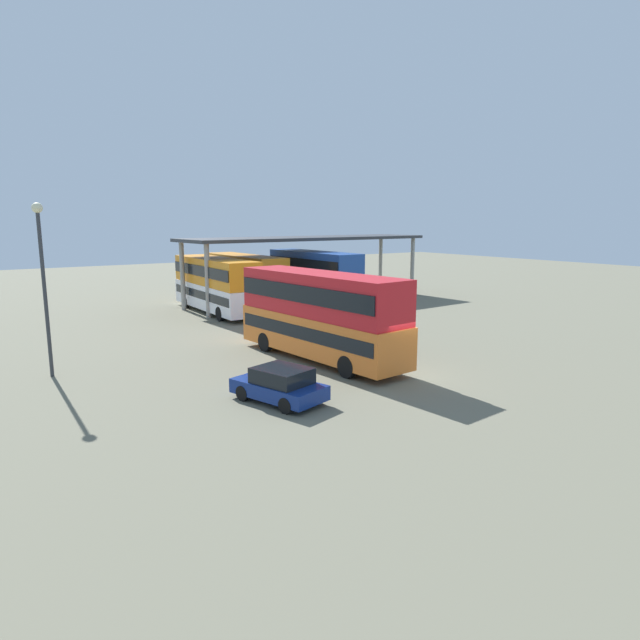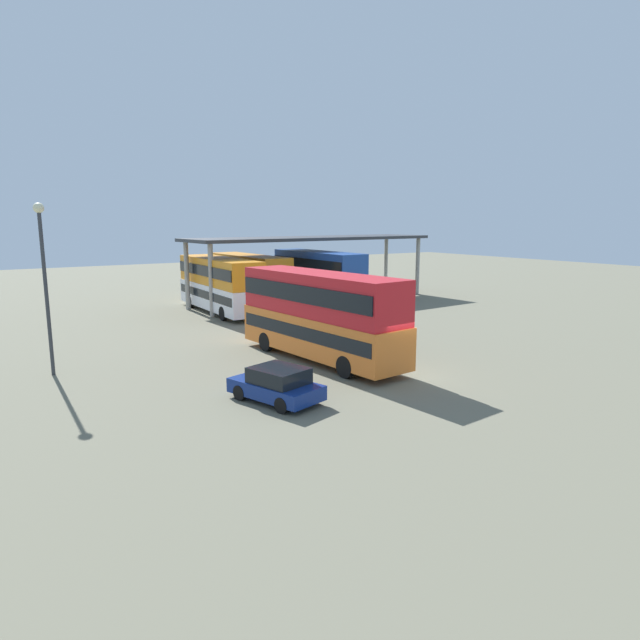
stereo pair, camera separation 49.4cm
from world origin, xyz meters
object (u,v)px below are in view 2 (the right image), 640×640
double_decker_main (320,313)px  lamppost_tall (44,268)px  double_decker_far_right (318,276)px  parked_hatchback (277,385)px  double_decker_near_canopy (220,283)px  double_decker_mid_row (249,277)px

double_decker_main → lamppost_tall: (-11.46, 4.22, 2.41)m
double_decker_main → double_decker_far_right: bearing=-37.7°
parked_hatchback → double_decker_near_canopy: (6.27, 20.38, 1.56)m
parked_hatchback → double_decker_mid_row: bearing=-40.0°
parked_hatchback → double_decker_far_right: double_decker_far_right is taller
double_decker_main → lamppost_tall: 12.45m
double_decker_mid_row → lamppost_tall: 22.41m
double_decker_mid_row → lamppost_tall: (-16.75, -14.66, 2.56)m
double_decker_main → parked_hatchback: (-4.83, -4.44, -1.69)m
double_decker_near_canopy → double_decker_main: bearing=175.9°
parked_hatchback → double_decker_mid_row: double_decker_mid_row is taller
double_decker_mid_row → double_decker_far_right: bearing=-130.9°
double_decker_near_canopy → double_decker_far_right: double_decker_far_right is taller
double_decker_far_right → double_decker_mid_row: bearing=49.4°
double_decker_main → double_decker_near_canopy: (1.44, 15.94, -0.13)m
parked_hatchback → double_decker_mid_row: size_ratio=0.38×
double_decker_far_right → lamppost_tall: size_ratio=1.38×
double_decker_mid_row → double_decker_far_right: 5.72m
double_decker_near_canopy → double_decker_mid_row: (3.85, 2.94, -0.03)m
double_decker_main → double_decker_near_canopy: 16.00m
lamppost_tall → double_decker_near_canopy: bearing=42.2°
double_decker_main → double_decker_far_right: double_decker_far_right is taller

